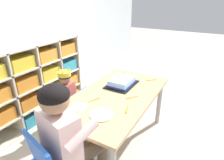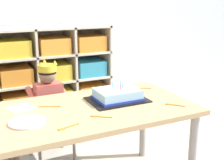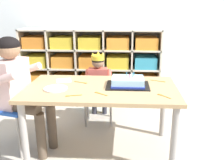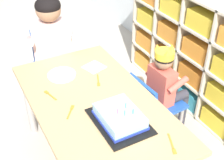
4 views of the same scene
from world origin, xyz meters
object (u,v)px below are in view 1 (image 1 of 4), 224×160
fork_near_child_seat (150,80)px  fork_at_table_front_edge (121,74)px  activity_table (116,101)px  classroom_chair_blue (72,107)px  fork_beside_plate_stack (95,100)px  birthday_cake_on_tray (122,82)px  fork_scattered_mid_table (131,98)px  adult_helper_seated (68,134)px  child_with_crown (64,93)px  fork_near_cake_tray (127,110)px  paper_plate_stack (102,115)px

fork_near_child_seat → fork_at_table_front_edge: (0.01, 0.39, 0.00)m
activity_table → classroom_chair_blue: bearing=99.6°
activity_table → fork_beside_plate_stack: (-0.19, 0.12, 0.08)m
classroom_chair_blue → birthday_cake_on_tray: size_ratio=1.54×
fork_at_table_front_edge → fork_scattered_mid_table: bearing=58.8°
fork_beside_plate_stack → adult_helper_seated: bearing=36.8°
birthday_cake_on_tray → fork_beside_plate_stack: bearing=170.5°
child_with_crown → fork_near_cake_tray: 0.86m
activity_table → child_with_crown: (-0.10, 0.63, -0.04)m
classroom_chair_blue → child_with_crown: size_ratio=0.71×
fork_scattered_mid_table → fork_at_table_front_edge: 0.63m
child_with_crown → fork_near_cake_tray: child_with_crown is taller
classroom_chair_blue → fork_beside_plate_stack: fork_beside_plate_stack is taller
activity_table → fork_scattered_mid_table: (0.01, -0.16, 0.08)m
activity_table → birthday_cake_on_tray: size_ratio=3.50×
paper_plate_stack → adult_helper_seated: bearing=169.8°
adult_helper_seated → birthday_cake_on_tray: (0.95, 0.06, 0.00)m
fork_at_table_front_edge → adult_helper_seated: bearing=32.8°
fork_near_cake_tray → birthday_cake_on_tray: bearing=16.5°
paper_plate_stack → fork_beside_plate_stack: 0.27m
fork_near_cake_tray → fork_near_child_seat: 0.71m
fork_beside_plate_stack → fork_near_child_seat: size_ratio=1.25×
classroom_chair_blue → fork_near_cake_tray: 0.80m
paper_plate_stack → fork_scattered_mid_table: (0.39, -0.09, -0.00)m
paper_plate_stack → activity_table: bearing=11.2°
adult_helper_seated → paper_plate_stack: 0.35m
activity_table → paper_plate_stack: paper_plate_stack is taller
adult_helper_seated → fork_beside_plate_stack: (0.52, 0.13, -0.03)m
adult_helper_seated → fork_at_table_front_edge: (1.23, 0.22, -0.03)m
adult_helper_seated → birthday_cake_on_tray: 0.95m
activity_table → birthday_cake_on_tray: bearing=12.1°
adult_helper_seated → activity_table: bearing=-74.9°
fork_beside_plate_stack → fork_near_cake_tray: same height
fork_scattered_mid_table → birthday_cake_on_tray: bearing=81.8°
birthday_cake_on_tray → fork_scattered_mid_table: size_ratio=3.43×
classroom_chair_blue → fork_at_table_front_edge: 0.73m
paper_plate_stack → fork_at_table_front_edge: bearing=17.3°
birthday_cake_on_tray → paper_plate_stack: 0.62m
fork_beside_plate_stack → fork_scattered_mid_table: same height
child_with_crown → adult_helper_seated: adult_helper_seated is taller
birthday_cake_on_tray → fork_beside_plate_stack: (-0.42, 0.07, -0.03)m
child_with_crown → adult_helper_seated: (-0.62, -0.64, 0.14)m
activity_table → fork_near_cake_tray: 0.31m
fork_scattered_mid_table → fork_near_child_seat: size_ratio=1.04×
birthday_cake_on_tray → child_with_crown: bearing=119.3°
paper_plate_stack → fork_near_child_seat: (0.88, -0.11, -0.00)m
fork_near_cake_tray → fork_scattered_mid_table: bearing=-0.3°
classroom_chair_blue → fork_at_table_front_edge: bearing=148.1°
fork_near_cake_tray → fork_at_table_front_edge: (0.72, 0.43, 0.00)m
activity_table → fork_near_cake_tray: bearing=-132.3°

